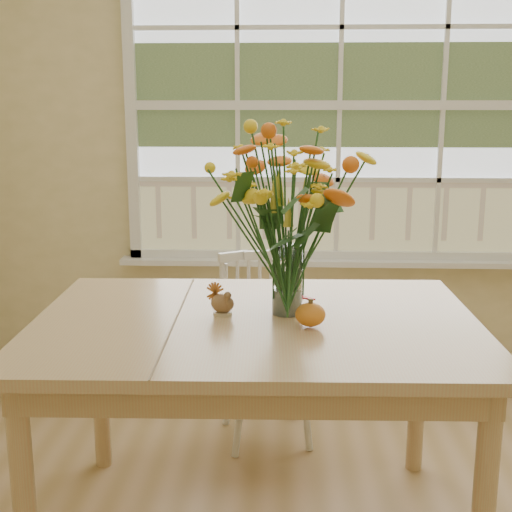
{
  "coord_description": "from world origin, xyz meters",
  "views": [
    {
      "loc": [
        -0.29,
        -1.56,
        1.56
      ],
      "look_at": [
        -0.39,
        0.73,
        1.05
      ],
      "focal_mm": 48.0,
      "sensor_mm": 36.0,
      "label": 1
    }
  ],
  "objects": [
    {
      "name": "dark_gourd",
      "position": [
        -0.26,
        0.89,
        0.86
      ],
      "size": [
        0.13,
        0.1,
        0.07
      ],
      "color": "#38160F",
      "rests_on": "dining_table"
    },
    {
      "name": "pumpkin",
      "position": [
        -0.2,
        0.63,
        0.87
      ],
      "size": [
        0.1,
        0.1,
        0.08
      ],
      "primitive_type": "ellipsoid",
      "color": "orange",
      "rests_on": "dining_table"
    },
    {
      "name": "wall_back",
      "position": [
        0.0,
        2.25,
        1.35
      ],
      "size": [
        4.0,
        0.02,
        2.7
      ],
      "primitive_type": "cube",
      "color": "beige",
      "rests_on": "floor"
    },
    {
      "name": "flower_vase",
      "position": [
        -0.28,
        0.78,
        1.19
      ],
      "size": [
        0.51,
        0.51,
        0.61
      ],
      "color": "white",
      "rests_on": "dining_table"
    },
    {
      "name": "window",
      "position": [
        0.0,
        2.21,
        1.53
      ],
      "size": [
        2.42,
        0.12,
        1.74
      ],
      "color": "silver",
      "rests_on": "wall_back"
    },
    {
      "name": "windsor_chair",
      "position": [
        -0.39,
        1.51,
        0.48
      ],
      "size": [
        0.48,
        0.46,
        0.86
      ],
      "rotation": [
        0.0,
        0.0,
        0.24
      ],
      "color": "white",
      "rests_on": "floor"
    },
    {
      "name": "turkey_figurine",
      "position": [
        -0.51,
        0.75,
        0.87
      ],
      "size": [
        0.1,
        0.08,
        0.11
      ],
      "rotation": [
        0.0,
        0.0,
        -0.27
      ],
      "color": "#CCB78C",
      "rests_on": "dining_table"
    },
    {
      "name": "dining_table",
      "position": [
        -0.39,
        0.71,
        0.73
      ],
      "size": [
        1.57,
        1.13,
        0.83
      ],
      "rotation": [
        0.0,
        0.0,
        0.02
      ],
      "color": "tan",
      "rests_on": "floor"
    }
  ]
}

